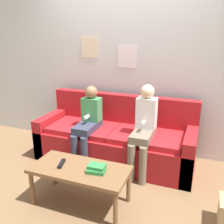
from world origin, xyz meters
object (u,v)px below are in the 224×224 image
object	(u,v)px
couch	(116,140)
person_left	(88,122)
person_right	(144,126)
coffee_table	(80,172)
tv_remote	(62,164)

from	to	relation	value
couch	person_left	world-z (taller)	person_left
person_left	person_right	bearing A→B (deg)	0.77
coffee_table	person_left	world-z (taller)	person_left
couch	tv_remote	bearing A→B (deg)	-101.85
coffee_table	tv_remote	size ratio (longest dim) A/B	5.63
couch	person_right	size ratio (longest dim) A/B	1.90
coffee_table	couch	bearing A→B (deg)	89.54
couch	person_right	bearing A→B (deg)	-23.49
couch	coffee_table	size ratio (longest dim) A/B	2.13
couch	person_left	bearing A→B (deg)	-148.36
coffee_table	person_right	bearing A→B (deg)	62.11
couch	person_right	world-z (taller)	person_right
person_right	couch	bearing A→B (deg)	156.51
person_left	tv_remote	world-z (taller)	person_left
couch	person_left	xyz separation A→B (m)	(-0.32, -0.20, 0.29)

